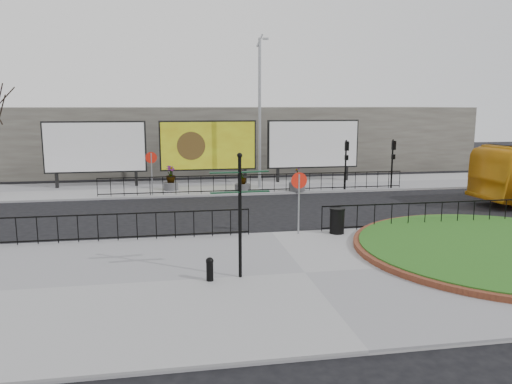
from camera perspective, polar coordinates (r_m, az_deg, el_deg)
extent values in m
plane|color=black|center=(20.27, 1.82, -4.94)|extent=(90.00, 90.00, 0.00)
cube|color=gray|center=(15.60, 5.61, -9.36)|extent=(30.00, 10.00, 0.12)
cube|color=gray|center=(31.85, -2.58, 0.64)|extent=(44.00, 6.00, 0.12)
cylinder|color=brown|center=(19.69, 26.43, -5.82)|extent=(10.40, 10.40, 0.18)
cylinder|color=#224813|center=(19.69, 26.43, -5.76)|extent=(10.00, 10.00, 0.22)
cylinder|color=gray|center=(28.85, -11.82, 1.99)|extent=(0.07, 0.07, 2.40)
cylinder|color=red|center=(28.74, -11.89, 3.87)|extent=(0.64, 0.03, 0.64)
cylinder|color=white|center=(28.76, -11.89, 3.87)|extent=(0.50, 0.03, 0.50)
cylinder|color=gray|center=(19.82, 4.91, -1.40)|extent=(0.07, 0.07, 2.40)
cylinder|color=red|center=(19.65, 4.95, 1.32)|extent=(0.64, 0.03, 0.64)
cylinder|color=white|center=(19.67, 4.93, 1.33)|extent=(0.50, 0.03, 0.50)
cube|color=black|center=(33.22, -21.81, 1.29)|extent=(0.18, 0.18, 1.00)
cube|color=black|center=(32.57, -13.52, 1.57)|extent=(0.18, 0.18, 1.00)
cube|color=black|center=(32.59, -17.90, 4.92)|extent=(6.20, 0.25, 3.20)
cube|color=silver|center=(32.43, -17.93, 4.89)|extent=(6.00, 0.06, 3.00)
cube|color=black|center=(32.50, -9.65, 1.69)|extent=(0.18, 0.18, 1.00)
cube|color=black|center=(32.87, -1.25, 1.92)|extent=(0.18, 0.18, 1.00)
cube|color=black|center=(32.37, -5.49, 5.32)|extent=(6.20, 0.25, 3.20)
cube|color=#D0E420|center=(32.22, -5.46, 5.30)|extent=(6.00, 0.06, 3.00)
cube|color=black|center=(33.27, 2.50, 2.01)|extent=(0.18, 0.18, 1.00)
cube|color=black|center=(34.61, 10.29, 2.17)|extent=(0.18, 0.18, 1.00)
cube|color=black|center=(33.65, 6.54, 5.47)|extent=(6.20, 0.25, 3.20)
cube|color=silver|center=(33.50, 6.61, 5.45)|extent=(6.00, 0.06, 3.00)
cylinder|color=gray|center=(30.68, 0.41, 8.85)|extent=(0.18, 0.18, 9.00)
cylinder|color=gray|center=(30.90, 0.42, 16.94)|extent=(0.43, 0.10, 0.77)
cube|color=gray|center=(30.98, 1.09, 17.11)|extent=(0.35, 0.15, 0.12)
cylinder|color=black|center=(30.66, 10.20, 3.07)|extent=(0.10, 0.10, 3.00)
cube|color=black|center=(30.43, 10.34, 5.19)|extent=(0.22, 0.18, 0.55)
cube|color=black|center=(30.50, 10.30, 3.88)|extent=(0.20, 0.16, 0.30)
cylinder|color=black|center=(31.81, 15.29, 3.12)|extent=(0.10, 0.10, 3.00)
cube|color=black|center=(31.59, 15.47, 5.17)|extent=(0.22, 0.18, 0.55)
cube|color=black|center=(31.65, 15.42, 3.90)|extent=(0.20, 0.16, 0.30)
cube|color=slate|center=(41.46, -4.40, 6.17)|extent=(40.00, 10.00, 5.00)
cylinder|color=black|center=(14.65, -1.84, -3.03)|extent=(0.10, 0.10, 3.59)
sphere|color=black|center=(14.35, -1.89, 4.20)|extent=(0.16, 0.16, 0.16)
cube|color=black|center=(14.36, -3.65, 2.23)|extent=(0.84, 0.17, 0.03)
cube|color=black|center=(14.54, -0.17, 2.35)|extent=(0.86, 0.27, 0.03)
cube|color=black|center=(14.40, -3.60, -0.06)|extent=(0.85, 0.23, 0.03)
cube|color=black|center=(14.56, -0.11, 0.07)|extent=(0.84, 0.17, 0.03)
cylinder|color=black|center=(14.81, -5.30, -9.00)|extent=(0.21, 0.21, 0.58)
sphere|color=black|center=(14.71, -5.32, -7.87)|extent=(0.23, 0.23, 0.23)
cylinder|color=black|center=(20.23, 9.25, -3.34)|extent=(0.58, 0.58, 0.96)
cylinder|color=black|center=(20.12, 9.29, -1.92)|extent=(0.62, 0.62, 0.06)
cylinder|color=#4C4C4F|center=(30.56, -9.70, 0.65)|extent=(0.86, 0.86, 0.45)
imported|color=#224813|center=(30.45, -9.74, 2.02)|extent=(0.80, 0.80, 1.02)
cylinder|color=#4C4C4F|center=(29.50, -1.57, 0.48)|extent=(0.90, 0.90, 0.47)
imported|color=#224813|center=(29.40, -1.58, 1.76)|extent=(0.68, 0.68, 0.86)
cylinder|color=#4C4C4F|center=(29.94, 4.71, 0.63)|extent=(0.98, 0.98, 0.51)
imported|color=#224813|center=(29.83, 4.73, 1.94)|extent=(0.63, 0.63, 0.87)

